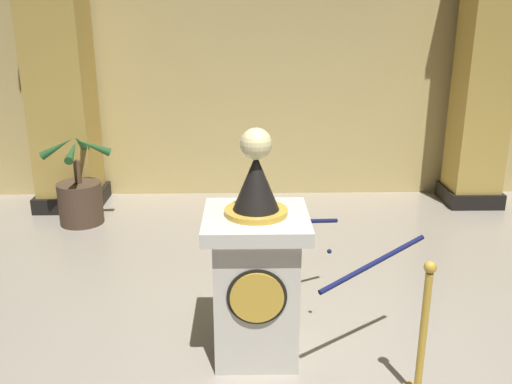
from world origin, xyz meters
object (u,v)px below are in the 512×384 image
at_px(pedestal_clock, 256,270).
at_px(stanchion_far, 261,247).
at_px(stanchion_near, 421,352).
at_px(potted_palm_left, 80,197).

relative_size(pedestal_clock, stanchion_far, 1.60).
distance_m(stanchion_near, stanchion_far, 1.91).
height_order(pedestal_clock, stanchion_near, pedestal_clock).
bearing_deg(stanchion_near, pedestal_clock, 153.10).
distance_m(stanchion_near, potted_palm_left, 4.53).
height_order(stanchion_far, potted_palm_left, potted_palm_left).
height_order(pedestal_clock, potted_palm_left, pedestal_clock).
distance_m(pedestal_clock, potted_palm_left, 3.44).
distance_m(pedestal_clock, stanchion_far, 1.13).
relative_size(stanchion_near, potted_palm_left, 0.91).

